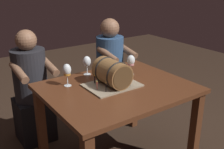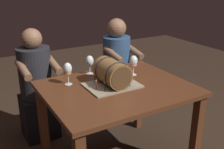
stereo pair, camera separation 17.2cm
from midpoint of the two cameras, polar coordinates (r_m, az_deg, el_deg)
dining_table at (r=2.27m, az=3.24°, el=-5.27°), size 1.17×0.95×0.75m
barrel_cake at (r=2.20m, az=2.25°, el=0.09°), size 0.43×0.32×0.23m
wine_glass_rose at (r=2.45m, az=6.55°, el=2.67°), size 0.07×0.07×0.18m
wine_glass_empty at (r=2.46m, az=-2.73°, el=2.75°), size 0.07×0.07×0.17m
wine_glass_amber at (r=2.23m, az=-7.12°, el=1.01°), size 0.07×0.07×0.19m
person_seated_left at (r=2.80m, az=-13.75°, el=-3.28°), size 0.37×0.47×1.14m
person_seated_right at (r=3.15m, az=2.52°, el=0.13°), size 0.37×0.46×1.16m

